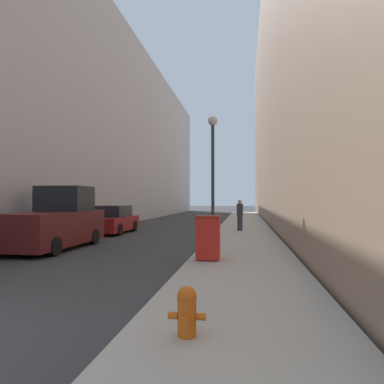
# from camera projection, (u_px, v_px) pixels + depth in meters

# --- Properties ---
(sidewalk_right) EXTENTS (3.16, 60.00, 0.13)m
(sidewalk_right) POSITION_uv_depth(u_px,v_px,m) (244.00, 230.00, 21.58)
(sidewalk_right) COLOR #ADA89E
(sidewalk_right) RESTS_ON ground
(building_left_glass) EXTENTS (12.00, 60.00, 15.36)m
(building_left_glass) POSITION_uv_depth(u_px,v_px,m) (68.00, 131.00, 31.72)
(building_left_glass) COLOR #BCBCC1
(building_left_glass) RESTS_ON ground
(building_right_stone) EXTENTS (12.00, 60.00, 21.85)m
(building_right_stone) POSITION_uv_depth(u_px,v_px,m) (345.00, 81.00, 28.64)
(building_right_stone) COLOR #9E7F66
(building_right_stone) RESTS_ON ground
(fire_hydrant) EXTENTS (0.48, 0.37, 0.64)m
(fire_hydrant) POSITION_uv_depth(u_px,v_px,m) (187.00, 310.00, 4.74)
(fire_hydrant) COLOR #D15614
(fire_hydrant) RESTS_ON sidewalk_right
(trash_bin) EXTENTS (0.68, 0.66, 1.26)m
(trash_bin) POSITION_uv_depth(u_px,v_px,m) (208.00, 237.00, 10.74)
(trash_bin) COLOR red
(trash_bin) RESTS_ON sidewalk_right
(lamppost) EXTENTS (0.38, 0.38, 4.98)m
(lamppost) POSITION_uv_depth(u_px,v_px,m) (213.00, 165.00, 14.44)
(lamppost) COLOR #2D332D
(lamppost) RESTS_ON sidewalk_right
(pickup_truck) EXTENTS (2.06, 5.21, 2.38)m
(pickup_truck) POSITION_uv_depth(u_px,v_px,m) (56.00, 223.00, 14.13)
(pickup_truck) COLOR #561919
(pickup_truck) RESTS_ON ground
(parked_sedan_near) EXTENTS (1.84, 4.36, 1.52)m
(parked_sedan_near) POSITION_uv_depth(u_px,v_px,m) (113.00, 220.00, 20.48)
(parked_sedan_near) COLOR maroon
(parked_sedan_near) RESTS_ON ground
(pedestrian_on_sidewalk) EXTENTS (0.35, 0.23, 1.72)m
(pedestrian_on_sidewalk) POSITION_uv_depth(u_px,v_px,m) (240.00, 215.00, 20.75)
(pedestrian_on_sidewalk) COLOR #2D3347
(pedestrian_on_sidewalk) RESTS_ON sidewalk_right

